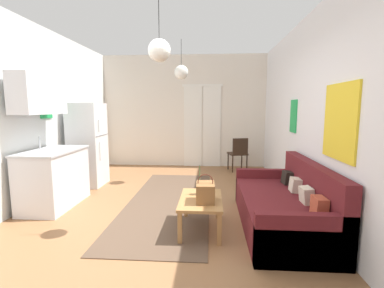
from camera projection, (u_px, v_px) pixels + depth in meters
ground_plane at (156, 228)px, 3.64m from camera, size 4.81×8.09×0.10m
wall_back at (185, 112)px, 7.20m from camera, size 4.41×0.13×2.89m
wall_right at (331, 116)px, 3.30m from camera, size 0.12×7.69×2.89m
area_rug at (169, 202)px, 4.51m from camera, size 1.31×3.52×0.01m
couch at (287, 207)px, 3.53m from camera, size 0.94×1.99×0.85m
coffee_table at (201, 203)px, 3.45m from camera, size 0.53×0.86×0.41m
bamboo_vase at (200, 188)px, 3.61m from camera, size 0.09×0.09×0.39m
handbag at (205, 192)px, 3.32m from camera, size 0.23×0.31×0.34m
refrigerator at (88, 145)px, 5.42m from camera, size 0.62×0.64×1.63m
kitchen_counter at (51, 159)px, 4.25m from camera, size 0.65×1.14×2.04m
accent_chair at (238, 152)px, 6.64m from camera, size 0.51×0.50×0.82m
pendant_lamp_near at (159, 50)px, 3.20m from camera, size 0.27×0.27×0.82m
pendant_lamp_far at (181, 72)px, 5.49m from camera, size 0.28×0.28×0.78m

